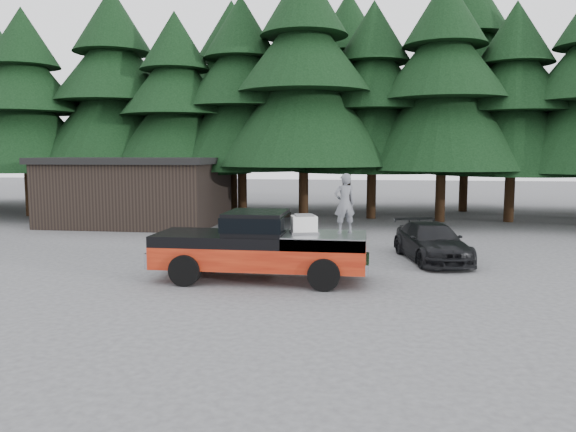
# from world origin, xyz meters

# --- Properties ---
(ground) EXTENTS (120.00, 120.00, 0.00)m
(ground) POSITION_xyz_m (0.00, 0.00, 0.00)
(ground) COLOR #49494B
(ground) RESTS_ON ground
(pickup_truck) EXTENTS (6.00, 2.04, 1.33)m
(pickup_truck) POSITION_xyz_m (-0.53, 0.56, 0.67)
(pickup_truck) COLOR red
(pickup_truck) RESTS_ON ground
(truck_cab) EXTENTS (1.66, 1.90, 0.59)m
(truck_cab) POSITION_xyz_m (-0.63, 0.56, 1.62)
(truck_cab) COLOR black
(truck_cab) RESTS_ON pickup_truck
(air_compressor) EXTENTS (0.79, 0.71, 0.46)m
(air_compressor) POSITION_xyz_m (0.68, 0.61, 1.56)
(air_compressor) COLOR silver
(air_compressor) RESTS_ON pickup_truck
(man_on_bed) EXTENTS (0.70, 0.59, 1.64)m
(man_on_bed) POSITION_xyz_m (1.77, 0.87, 2.15)
(man_on_bed) COLOR slate
(man_on_bed) RESTS_ON pickup_truck
(parked_car) EXTENTS (2.61, 4.50, 1.23)m
(parked_car) POSITION_xyz_m (4.47, 4.18, 0.61)
(parked_car) COLOR black
(parked_car) RESTS_ON ground
(utility_building) EXTENTS (8.40, 6.40, 3.30)m
(utility_building) POSITION_xyz_m (-9.00, 12.00, 1.67)
(utility_building) COLOR black
(utility_building) RESTS_ON ground
(treeline) EXTENTS (60.15, 16.05, 17.50)m
(treeline) POSITION_xyz_m (0.42, 17.20, 7.72)
(treeline) COLOR black
(treeline) RESTS_ON ground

